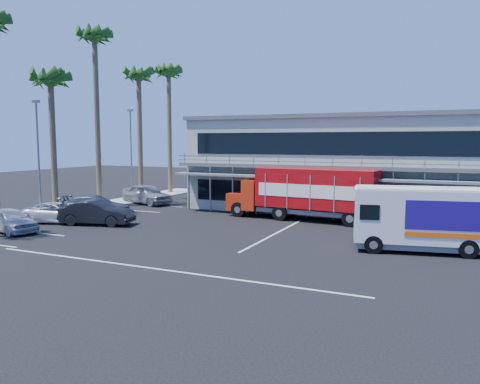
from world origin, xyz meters
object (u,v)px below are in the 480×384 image
at_px(white_van, 422,218).
at_px(parked_car_b, 97,213).
at_px(parked_car_a, 10,220).
at_px(red_truck, 307,192).

height_order(white_van, parked_car_b, white_van).
bearing_deg(white_van, parked_car_a, -179.08).
bearing_deg(red_truck, white_van, -35.76).
relative_size(red_truck, parked_car_b, 2.27).
bearing_deg(parked_car_b, parked_car_a, 128.56).
distance_m(parked_car_a, parked_car_b, 5.04).
bearing_deg(red_truck, parked_car_b, -143.40).
height_order(red_truck, white_van, red_truck).
relative_size(white_van, parked_car_a, 1.58).
bearing_deg(parked_car_b, red_truck, -72.90).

